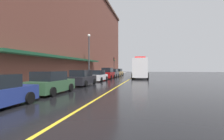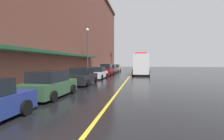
{
  "view_description": "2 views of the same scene",
  "coord_description": "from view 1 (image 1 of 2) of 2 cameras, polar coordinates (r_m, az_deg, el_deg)",
  "views": [
    {
      "loc": [
        3.1,
        -5.04,
        1.9
      ],
      "look_at": [
        -2.88,
        23.59,
        1.53
      ],
      "focal_mm": 28.31,
      "sensor_mm": 36.0,
      "label": 1
    },
    {
      "loc": [
        1.63,
        -3.22,
        2.18
      ],
      "look_at": [
        -2.48,
        21.66,
        1.04
      ],
      "focal_mm": 27.56,
      "sensor_mm": 36.0,
      "label": 2
    }
  ],
  "objects": [
    {
      "name": "parked_car_4",
      "position": [
        30.55,
        -1.41,
        -1.18
      ],
      "size": [
        1.95,
        4.24,
        1.91
      ],
      "rotation": [
        0.0,
        0.0,
        1.57
      ],
      "color": "maroon",
      "rests_on": "ground"
    },
    {
      "name": "parking_meter_1",
      "position": [
        40.6,
        -0.22,
        -0.45
      ],
      "size": [
        0.14,
        0.18,
        1.33
      ],
      "color": "#4C4C51",
      "rests_on": "sidewalk_left"
    },
    {
      "name": "sidewalk_left",
      "position": [
        31.5,
        -5.4,
        -2.59
      ],
      "size": [
        2.4,
        70.0,
        0.15
      ],
      "primitive_type": "cube",
      "color": "#9E9B93",
      "rests_on": "ground"
    },
    {
      "name": "parking_meter_0",
      "position": [
        29.92,
        -4.62,
        -0.88
      ],
      "size": [
        0.14,
        0.18,
        1.33
      ],
      "color": "#4C4C51",
      "rests_on": "sidewalk_left"
    },
    {
      "name": "parked_car_6",
      "position": [
        41.8,
        1.95,
        -0.79
      ],
      "size": [
        2.21,
        4.21,
        1.68
      ],
      "rotation": [
        0.0,
        0.0,
        1.54
      ],
      "color": "#A5844C",
      "rests_on": "ground"
    },
    {
      "name": "street_lamp_left",
      "position": [
        27.58,
        -7.45,
        5.92
      ],
      "size": [
        0.44,
        0.44,
        6.94
      ],
      "color": "#33383D",
      "rests_on": "sidewalk_left"
    },
    {
      "name": "box_truck",
      "position": [
        32.37,
        9.23,
        0.51
      ],
      "size": [
        2.93,
        8.61,
        3.74
      ],
      "rotation": [
        0.0,
        0.0,
        -1.55
      ],
      "color": "silver",
      "rests_on": "ground"
    },
    {
      "name": "parking_meter_2",
      "position": [
        16.43,
        -19.19,
        -2.24
      ],
      "size": [
        0.14,
        0.18,
        1.33
      ],
      "color": "#4C4C51",
      "rests_on": "sidewalk_left"
    },
    {
      "name": "parked_car_1",
      "position": [
        13.73,
        -19.16,
        -4.03
      ],
      "size": [
        2.11,
        4.25,
        1.64
      ],
      "rotation": [
        0.0,
        0.0,
        1.55
      ],
      "color": "#2D5133",
      "rests_on": "ground"
    },
    {
      "name": "parked_car_3",
      "position": [
        25.09,
        -4.65,
        -1.92
      ],
      "size": [
        2.11,
        4.49,
        1.56
      ],
      "rotation": [
        0.0,
        0.0,
        1.56
      ],
      "color": "silver",
      "rests_on": "ground"
    },
    {
      "name": "lane_center_stripe",
      "position": [
        30.26,
        5.9,
        -2.86
      ],
      "size": [
        0.16,
        70.0,
        0.01
      ],
      "primitive_type": "cube",
      "color": "gold",
      "rests_on": "ground"
    },
    {
      "name": "ground_plane",
      "position": [
        30.26,
        5.9,
        -2.87
      ],
      "size": [
        112.0,
        112.0,
        0.0
      ],
      "primitive_type": "plane",
      "color": "black"
    },
    {
      "name": "parked_car_2",
      "position": [
        19.4,
        -9.64,
        -2.59
      ],
      "size": [
        2.11,
        4.83,
        1.66
      ],
      "rotation": [
        0.0,
        0.0,
        1.59
      ],
      "color": "black",
      "rests_on": "ground"
    },
    {
      "name": "brick_building_left",
      "position": [
        33.35,
        -14.87,
        13.79
      ],
      "size": [
        9.28,
        64.0,
        18.88
      ],
      "color": "brown",
      "rests_on": "ground"
    },
    {
      "name": "parked_car_5",
      "position": [
        36.03,
        0.43,
        -1.05
      ],
      "size": [
        1.96,
        4.65,
        1.66
      ],
      "rotation": [
        0.0,
        0.0,
        1.57
      ],
      "color": "#595B60",
      "rests_on": "ground"
    },
    {
      "name": "traffic_light_near",
      "position": [
        43.52,
        0.68,
        2.39
      ],
      "size": [
        0.38,
        0.36,
        4.3
      ],
      "color": "#232326",
      "rests_on": "sidewalk_left"
    }
  ]
}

